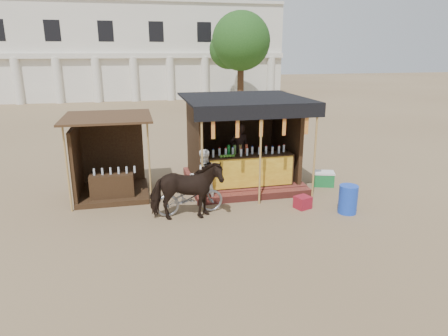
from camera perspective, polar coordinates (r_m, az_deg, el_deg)
name	(u,v)px	position (r m, az deg, el deg)	size (l,w,h in m)	color
ground	(239,231)	(9.65, 2.15, -8.92)	(120.00, 120.00, 0.00)	#846B4C
main_stall	(242,153)	(12.62, 2.63, 2.18)	(3.60, 3.61, 2.78)	brown
secondary_stall	(106,168)	(12.14, -16.53, 0.06)	(2.40, 2.40, 2.38)	#382714
cow	(186,191)	(10.02, -5.43, -3.28)	(0.82, 1.81, 1.53)	black
motorbike	(190,197)	(10.46, -4.94, -4.14)	(0.62, 1.78, 0.94)	#92949A
bystander	(203,176)	(11.09, -2.99, -1.19)	(0.75, 0.59, 1.55)	white
blue_barrel	(348,199)	(11.00, 17.29, -4.29)	(0.49, 0.49, 0.76)	blue
red_crate	(303,202)	(11.09, 11.18, -4.83)	(0.39, 0.36, 0.34)	maroon
cooler	(323,179)	(13.03, 14.02, -1.47)	(0.75, 0.62, 0.46)	#197133
background_building	(132,52)	(38.36, -12.99, 15.85)	(26.00, 7.45, 8.18)	silver
tree	(238,43)	(31.62, 2.02, 17.37)	(4.50, 4.40, 7.00)	#382314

